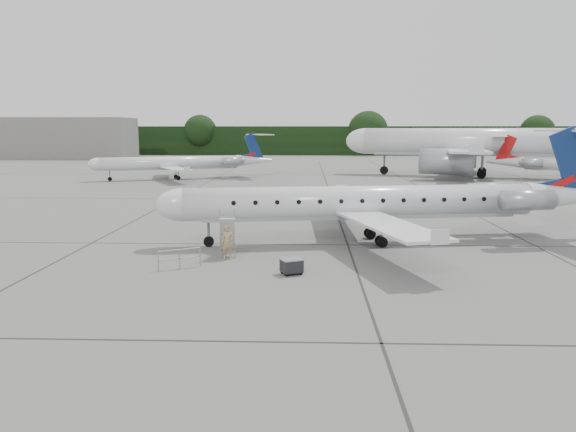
# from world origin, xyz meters

# --- Properties ---
(ground) EXTENTS (320.00, 320.00, 0.00)m
(ground) POSITION_xyz_m (0.00, 0.00, 0.00)
(ground) COLOR slate
(ground) RESTS_ON ground
(treeline) EXTENTS (260.00, 4.00, 8.00)m
(treeline) POSITION_xyz_m (0.00, 130.00, 4.00)
(treeline) COLOR black
(treeline) RESTS_ON ground
(terminal_building) EXTENTS (40.00, 14.00, 10.00)m
(terminal_building) POSITION_xyz_m (-70.00, 110.00, 5.00)
(terminal_building) COLOR slate
(terminal_building) RESTS_ON ground
(main_regional_jet) EXTENTS (30.96, 24.44, 7.20)m
(main_regional_jet) POSITION_xyz_m (-2.44, 5.61, 3.60)
(main_regional_jet) COLOR silver
(main_regional_jet) RESTS_ON ground
(airstair) EXTENTS (1.21, 2.45, 2.26)m
(airstair) POSITION_xyz_m (-10.34, 2.08, 1.13)
(airstair) COLOR silver
(airstair) RESTS_ON ground
(passenger) EXTENTS (0.74, 0.53, 1.90)m
(passenger) POSITION_xyz_m (-10.13, 0.78, 0.95)
(passenger) COLOR #9C8255
(passenger) RESTS_ON ground
(safety_railing) EXTENTS (1.96, 1.15, 1.00)m
(safety_railing) POSITION_xyz_m (-12.30, -1.44, 0.50)
(safety_railing) COLOR gray
(safety_railing) RESTS_ON ground
(baggage_cart) EXTENTS (1.22, 1.13, 0.85)m
(baggage_cart) POSITION_xyz_m (-6.52, -2.34, 0.42)
(baggage_cart) COLOR black
(baggage_cart) RESTS_ON ground
(bg_narrowbody) EXTENTS (47.49, 40.08, 14.56)m
(bg_narrowbody) POSITION_xyz_m (18.64, 57.07, 7.28)
(bg_narrowbody) COLOR silver
(bg_narrowbody) RESTS_ON ground
(bg_regional_left) EXTENTS (29.68, 25.70, 6.53)m
(bg_regional_left) POSITION_xyz_m (-25.41, 50.35, 3.26)
(bg_regional_left) COLOR silver
(bg_regional_left) RESTS_ON ground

